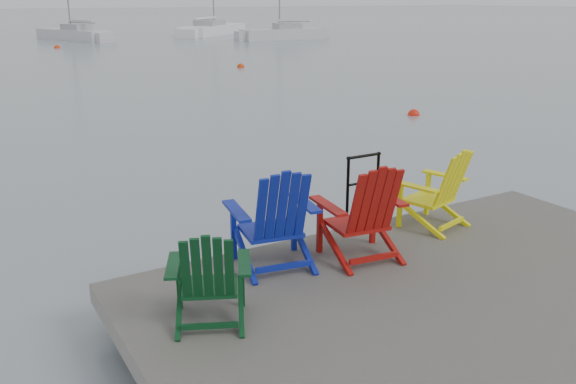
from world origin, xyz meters
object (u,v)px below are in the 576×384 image
chair_red (364,211)px  sailboat_near (75,35)px  chair_yellow (438,188)px  buoy_c (241,67)px  handrail (363,183)px  sailboat_far (284,35)px  chair_blue (275,217)px  sailboat_mid (212,30)px  buoy_d (57,48)px  chair_green (209,276)px  buoy_a (414,115)px

chair_red → sailboat_near: (6.25, 45.34, -0.68)m
chair_yellow → buoy_c: chair_yellow is taller
handrail → sailboat_far: sailboat_far is taller
chair_blue → sailboat_near: size_ratio=0.10×
chair_red → sailboat_mid: size_ratio=0.08×
handrail → buoy_d: 37.44m
chair_green → chair_red: bearing=37.5°
chair_blue → buoy_c: (9.93, 21.41, -1.05)m
buoy_a → handrail: bearing=-134.8°
chair_yellow → buoy_d: 37.85m
chair_green → buoy_c: (10.96, 22.13, -0.95)m
sailboat_far → sailboat_mid: bearing=14.9°
sailboat_far → buoy_d: sailboat_far is taller
chair_blue → chair_red: (0.90, -0.28, -0.01)m
buoy_a → chair_green: bearing=-138.8°
chair_red → buoy_c: size_ratio=2.93×
chair_yellow → handrail: bearing=132.6°
handrail → sailboat_far: 42.49m
sailboat_near → buoy_a: 37.22m
chair_yellow → sailboat_mid: 50.06m
sailboat_far → buoy_c: size_ratio=26.55×
sailboat_mid → buoy_a: bearing=-59.3°
chair_yellow → buoy_c: 22.72m
chair_green → chair_red: (1.93, 0.44, 0.09)m
sailboat_far → buoy_a: 32.67m
handrail → buoy_c: bearing=68.0°
chair_blue → buoy_c: chair_blue is taller
chair_green → buoy_d: (5.58, 38.54, -0.95)m
sailboat_mid → buoy_d: size_ratio=34.87×
chair_green → buoy_d: chair_green is taller
handrail → sailboat_near: (5.67, 44.54, -0.69)m
buoy_a → buoy_d: bearing=98.1°
chair_yellow → chair_blue: bearing=165.7°
chair_red → sailboat_near: 45.77m
chair_red → sailboat_far: sailboat_far is taller
handrail → buoy_a: bearing=45.2°
sailboat_far → chair_blue: bearing=151.7°
sailboat_near → buoy_a: size_ratio=30.97×
handrail → chair_red: chair_red is taller
sailboat_mid → buoy_c: bearing=-64.4°
handrail → chair_green: (-2.52, -1.24, -0.09)m
chair_blue → chair_red: size_ratio=1.02×
sailboat_near → buoy_c: (2.78, -23.65, -0.36)m
sailboat_far → buoy_d: bearing=91.7°
chair_red → chair_yellow: (1.35, 0.33, -0.05)m
buoy_a → buoy_c: size_ratio=0.93×
sailboat_far → buoy_a: sailboat_far is taller
chair_green → buoy_a: 13.09m
chair_green → buoy_d: size_ratio=2.24×
sailboat_mid → sailboat_far: bearing=-30.5°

